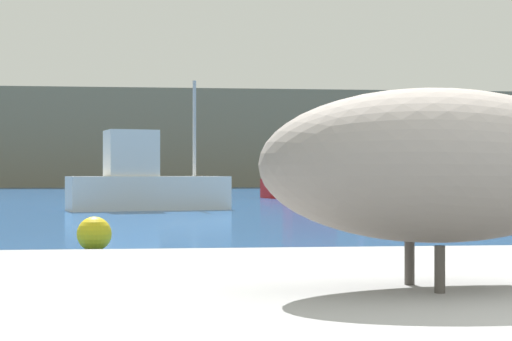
{
  "coord_description": "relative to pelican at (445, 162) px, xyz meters",
  "views": [
    {
      "loc": [
        -1.71,
        -2.15,
        1.22
      ],
      "look_at": [
        0.95,
        21.98,
        1.32
      ],
      "focal_mm": 60.28,
      "sensor_mm": 36.0,
      "label": 1
    }
  ],
  "objects": [
    {
      "name": "pelican",
      "position": [
        0.0,
        0.0,
        0.0
      ],
      "size": [
        1.37,
        0.71,
        0.84
      ],
      "rotation": [
        0.0,
        0.0,
        0.17
      ],
      "color": "gray",
      "rests_on": "pier_dock"
    },
    {
      "name": "hillside_backdrop",
      "position": [
        0.9,
        83.39,
        3.21
      ],
      "size": [
        140.0,
        17.63,
        8.93
      ],
      "primitive_type": "cube",
      "color": "#7F755B",
      "rests_on": "ground"
    },
    {
      "name": "fishing_boat_white",
      "position": [
        -1.39,
        26.77,
        -0.33
      ],
      "size": [
        5.6,
        2.92,
        4.44
      ],
      "rotation": [
        0.0,
        0.0,
        0.25
      ],
      "color": "white",
      "rests_on": "ground"
    },
    {
      "name": "mooring_buoy",
      "position": [
        -1.87,
        11.27,
        -0.98
      ],
      "size": [
        0.55,
        0.55,
        0.55
      ],
      "primitive_type": "sphere",
      "color": "yellow",
      "rests_on": "ground"
    },
    {
      "name": "fishing_boat_red",
      "position": [
        7.31,
        41.01,
        -0.31
      ],
      "size": [
        6.76,
        2.89,
        3.83
      ],
      "rotation": [
        0.0,
        0.0,
        0.18
      ],
      "color": "red",
      "rests_on": "ground"
    }
  ]
}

